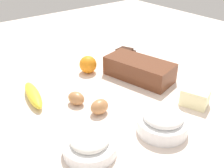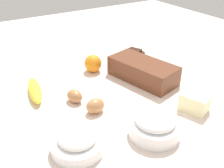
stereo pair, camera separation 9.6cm
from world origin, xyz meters
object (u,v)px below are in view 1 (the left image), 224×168
(butter_block, at_px, (195,97))
(chocolate_plate, at_px, (126,52))
(loaf_pan, at_px, (139,69))
(egg_near_butter, at_px, (76,98))
(sugar_bowl, at_px, (163,121))
(flour_bowl, at_px, (90,144))
(egg_beside_bowl, at_px, (99,107))
(banana, at_px, (33,95))
(orange_fruit, at_px, (88,64))

(butter_block, relative_size, chocolate_plate, 0.69)
(loaf_pan, distance_m, egg_near_butter, 0.31)
(loaf_pan, height_order, sugar_bowl, loaf_pan)
(butter_block, xyz_separation_m, egg_near_butter, (-0.26, -0.32, -0.01))
(chocolate_plate, bearing_deg, flour_bowl, -49.01)
(egg_beside_bowl, bearing_deg, banana, -147.18)
(loaf_pan, height_order, banana, loaf_pan)
(flour_bowl, bearing_deg, banana, -177.86)
(sugar_bowl, relative_size, orange_fruit, 2.06)
(orange_fruit, relative_size, egg_near_butter, 1.17)
(banana, distance_m, chocolate_plate, 0.55)
(banana, distance_m, egg_beside_bowl, 0.26)
(loaf_pan, xyz_separation_m, egg_beside_bowl, (0.10, -0.27, -0.02))
(loaf_pan, xyz_separation_m, butter_block, (0.27, 0.01, -0.01))
(egg_beside_bowl, bearing_deg, orange_fruit, 153.26)
(flour_bowl, relative_size, chocolate_plate, 1.15)
(loaf_pan, distance_m, butter_block, 0.27)
(banana, bearing_deg, chocolate_plate, 101.61)
(butter_block, height_order, chocolate_plate, butter_block)
(flour_bowl, bearing_deg, chocolate_plate, 130.99)
(sugar_bowl, distance_m, orange_fruit, 0.47)
(banana, bearing_deg, egg_beside_bowl, 32.82)
(banana, xyz_separation_m, orange_fruit, (-0.06, 0.28, 0.02))
(butter_block, bearing_deg, loaf_pan, -176.93)
(orange_fruit, bearing_deg, egg_beside_bowl, -26.74)
(egg_beside_bowl, height_order, chocolate_plate, egg_beside_bowl)
(loaf_pan, distance_m, chocolate_plate, 0.26)
(flour_bowl, distance_m, chocolate_plate, 0.69)
(egg_beside_bowl, bearing_deg, butter_block, 60.24)
(flour_bowl, bearing_deg, egg_near_butter, 157.24)
(egg_near_butter, bearing_deg, chocolate_plate, 118.24)
(banana, height_order, orange_fruit, orange_fruit)
(flour_bowl, distance_m, egg_beside_bowl, 0.18)
(butter_block, distance_m, chocolate_plate, 0.50)
(loaf_pan, bearing_deg, chocolate_plate, 137.87)
(loaf_pan, relative_size, banana, 1.59)
(flour_bowl, height_order, chocolate_plate, flour_bowl)
(egg_near_butter, distance_m, egg_beside_bowl, 0.10)
(flour_bowl, height_order, butter_block, flour_bowl)
(egg_beside_bowl, xyz_separation_m, chocolate_plate, (-0.33, 0.40, -0.01))
(loaf_pan, distance_m, banana, 0.43)
(banana, xyz_separation_m, egg_near_butter, (0.12, 0.11, 0.00))
(orange_fruit, height_order, egg_near_butter, orange_fruit)
(loaf_pan, height_order, butter_block, loaf_pan)
(sugar_bowl, distance_m, butter_block, 0.20)
(egg_beside_bowl, bearing_deg, egg_near_butter, -161.48)
(orange_fruit, xyz_separation_m, egg_beside_bowl, (0.27, -0.14, -0.01))
(egg_beside_bowl, bearing_deg, flour_bowl, -44.17)
(loaf_pan, bearing_deg, orange_fruit, -155.09)
(orange_fruit, distance_m, butter_block, 0.46)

